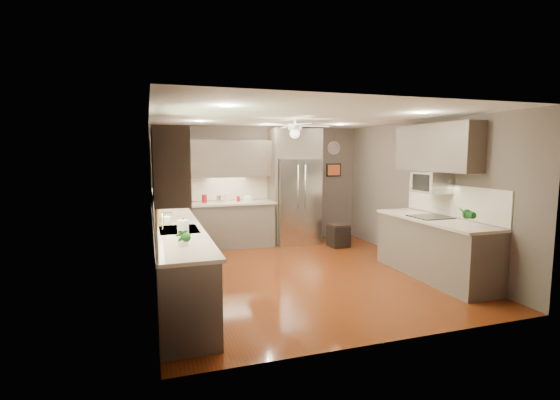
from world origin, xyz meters
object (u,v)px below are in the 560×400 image
canister_d (238,199)px  bowl (248,200)px  soap_bottle (167,219)px  microwave (431,182)px  potted_plant_right (466,214)px  canister_b (219,199)px  refrigerator (295,188)px  stool (338,236)px  canister_c (227,198)px  canister_a (204,199)px  paper_towel (183,233)px  potted_plant_left (184,236)px

canister_d → bowl: size_ratio=0.58×
soap_bottle → microwave: microwave is taller
potted_plant_right → canister_b: bearing=128.4°
potted_plant_right → refrigerator: (-1.23, 3.60, 0.09)m
canister_b → stool: bearing=-16.0°
canister_c → soap_bottle: bearing=-118.2°
stool → refrigerator: bearing=137.9°
potted_plant_right → refrigerator: bearing=108.8°
canister_a → canister_b: size_ratio=1.18×
soap_bottle → stool: bearing=25.9°
refrigerator → paper_towel: size_ratio=8.00×
canister_c → potted_plant_right: 4.55m
potted_plant_right → paper_towel: size_ratio=1.05×
canister_a → paper_towel: paper_towel is taller
refrigerator → stool: 1.36m
bowl → canister_b: bearing=-176.1°
canister_d → potted_plant_right: size_ratio=0.35×
soap_bottle → potted_plant_left: (0.10, -1.51, 0.06)m
potted_plant_left → potted_plant_right: bearing=3.7°
paper_towel → canister_d: bearing=69.0°
stool → canister_a: bearing=165.2°
canister_a → soap_bottle: 2.53m
soap_bottle → bowl: bearing=54.3°
canister_b → canister_c: (0.17, 0.03, 0.02)m
potted_plant_right → paper_towel: potted_plant_right is taller
canister_c → paper_towel: (-1.17, -3.71, 0.05)m
canister_a → canister_d: 0.69m
stool → potted_plant_left: bearing=-136.6°
canister_c → potted_plant_left: size_ratio=0.59×
canister_c → bowl: bearing=1.6°
canister_b → canister_c: canister_c is taller
refrigerator → microwave: 3.03m
canister_b → stool: (2.36, -0.68, -0.77)m
microwave → refrigerator: bearing=116.1°
bowl → microwave: microwave is taller
canister_d → refrigerator: bearing=-1.8°
potted_plant_left → refrigerator: bearing=55.3°
bowl → stool: size_ratio=0.42×
potted_plant_left → refrigerator: size_ratio=0.12×
canister_c → bowl: canister_c is taller
canister_a → potted_plant_left: size_ratio=0.59×
canister_c → paper_towel: size_ratio=0.57×
canister_b → canister_c: bearing=10.1°
canister_a → refrigerator: 1.94m
microwave → stool: size_ratio=1.19×
canister_c → soap_bottle: size_ratio=0.96×
bowl → paper_towel: 4.06m
stool → paper_towel: 4.59m
potted_plant_left → stool: bearing=43.4°
canister_a → bowl: 0.90m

